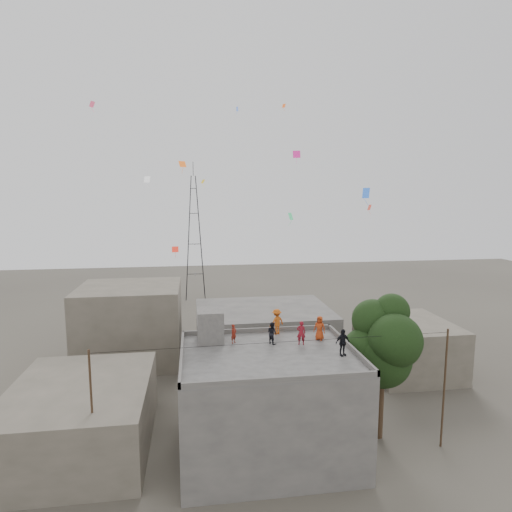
{
  "coord_description": "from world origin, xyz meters",
  "views": [
    {
      "loc": [
        -4.12,
        -23.24,
        15.09
      ],
      "look_at": [
        -0.6,
        0.76,
        11.69
      ],
      "focal_mm": 30.0,
      "sensor_mm": 36.0,
      "label": 1
    }
  ],
  "objects": [
    {
      "name": "ground",
      "position": [
        0.0,
        0.0,
        0.0
      ],
      "size": [
        140.0,
        140.0,
        0.0
      ],
      "primitive_type": "plane",
      "color": "#453F38",
      "rests_on": "ground"
    },
    {
      "name": "main_building",
      "position": [
        0.0,
        0.0,
        3.05
      ],
      "size": [
        10.0,
        8.0,
        6.1
      ],
      "color": "#514F4C",
      "rests_on": "ground"
    },
    {
      "name": "parapet",
      "position": [
        0.0,
        0.0,
        6.25
      ],
      "size": [
        10.0,
        8.0,
        0.3
      ],
      "color": "#514F4C",
      "rests_on": "main_building"
    },
    {
      "name": "stair_head_box",
      "position": [
        -3.2,
        2.6,
        7.1
      ],
      "size": [
        1.6,
        1.8,
        2.0
      ],
      "primitive_type": "cube",
      "color": "#514F4C",
      "rests_on": "main_building"
    },
    {
      "name": "neighbor_west",
      "position": [
        -11.0,
        2.0,
        2.0
      ],
      "size": [
        8.0,
        10.0,
        4.0
      ],
      "primitive_type": "cube",
      "color": "#5A5447",
      "rests_on": "ground"
    },
    {
      "name": "neighbor_north",
      "position": [
        2.0,
        14.0,
        2.5
      ],
      "size": [
        12.0,
        9.0,
        5.0
      ],
      "primitive_type": "cube",
      "color": "#514F4C",
      "rests_on": "ground"
    },
    {
      "name": "neighbor_northwest",
      "position": [
        -10.0,
        16.0,
        3.5
      ],
      "size": [
        9.0,
        8.0,
        7.0
      ],
      "primitive_type": "cube",
      "color": "#5A5447",
      "rests_on": "ground"
    },
    {
      "name": "neighbor_east",
      "position": [
        14.0,
        10.0,
        2.2
      ],
      "size": [
        7.0,
        8.0,
        4.4
      ],
      "primitive_type": "cube",
      "color": "#5A5447",
      "rests_on": "ground"
    },
    {
      "name": "tree",
      "position": [
        7.37,
        0.6,
        6.1
      ],
      "size": [
        4.9,
        4.6,
        9.1
      ],
      "color": "black",
      "rests_on": "ground"
    },
    {
      "name": "utility_line",
      "position": [
        0.5,
        -1.25,
        3.83
      ],
      "size": [
        20.12,
        0.62,
        7.4
      ],
      "color": "black",
      "rests_on": "ground"
    },
    {
      "name": "transmission_tower",
      "position": [
        -4.0,
        40.0,
        9.07
      ],
      "size": [
        2.97,
        2.97,
        20.01
      ],
      "color": "black",
      "rests_on": "ground"
    },
    {
      "name": "person_red_adult",
      "position": [
        2.24,
        1.2,
        6.84
      ],
      "size": [
        0.6,
        0.46,
        1.47
      ],
      "primitive_type": "imported",
      "rotation": [
        0.0,
        0.0,
        2.93
      ],
      "color": "maroon",
      "rests_on": "main_building"
    },
    {
      "name": "person_orange_child",
      "position": [
        3.62,
        1.9,
        6.86
      ],
      "size": [
        0.89,
        0.81,
        1.53
      ],
      "primitive_type": "imported",
      "rotation": [
        0.0,
        0.0,
        -0.57
      ],
      "color": "#B23A14",
      "rests_on": "main_building"
    },
    {
      "name": "person_dark_child",
      "position": [
        0.52,
        1.62,
        6.78
      ],
      "size": [
        0.79,
        0.83,
        1.36
      ],
      "primitive_type": "imported",
      "rotation": [
        0.0,
        0.0,
        2.16
      ],
      "color": "black",
      "rests_on": "main_building"
    },
    {
      "name": "person_dark_adult",
      "position": [
        4.12,
        -0.91,
        6.87
      ],
      "size": [
        0.98,
        0.61,
        1.55
      ],
      "primitive_type": "imported",
      "rotation": [
        0.0,
        0.0,
        0.28
      ],
      "color": "black",
      "rests_on": "main_building"
    },
    {
      "name": "person_orange_adult",
      "position": [
        1.16,
        3.4,
        6.94
      ],
      "size": [
        1.25,
        1.05,
        1.68
      ],
      "primitive_type": "imported",
      "rotation": [
        0.0,
        0.0,
        -2.67
      ],
      "color": "#C35616",
      "rests_on": "main_building"
    },
    {
      "name": "person_red_child",
      "position": [
        -1.8,
        2.08,
        6.69
      ],
      "size": [
        0.51,
        0.5,
        1.18
      ],
      "primitive_type": "imported",
      "rotation": [
        0.0,
        0.0,
        0.76
      ],
      "color": "maroon",
      "rests_on": "main_building"
    },
    {
      "name": "kites",
      "position": [
        0.63,
        7.61,
        16.55
      ],
      "size": [
        19.93,
        15.78,
        11.74
      ],
      "color": "red",
      "rests_on": "ground"
    }
  ]
}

